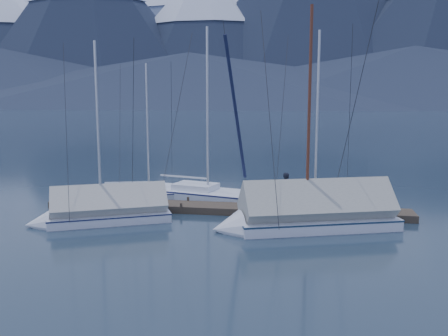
{
  "coord_description": "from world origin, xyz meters",
  "views": [
    {
      "loc": [
        3.8,
        -20.55,
        5.64
      ],
      "look_at": [
        0.0,
        2.0,
        2.2
      ],
      "focal_mm": 38.0,
      "sensor_mm": 36.0,
      "label": 1
    }
  ],
  "objects_px": {
    "sailboat_covered_far": "(98,213)",
    "sailboat_open_right": "(325,204)",
    "sailboat_open_left": "(157,195)",
    "sailboat_covered_near": "(303,217)",
    "sailboat_open_mid": "(217,197)",
    "person": "(287,190)"
  },
  "relations": [
    {
      "from": "sailboat_open_left",
      "to": "sailboat_covered_near",
      "type": "xyz_separation_m",
      "value": [
        8.13,
        -4.99,
        0.37
      ]
    },
    {
      "from": "sailboat_covered_far",
      "to": "person",
      "type": "bearing_deg",
      "value": 19.38
    },
    {
      "from": "sailboat_open_right",
      "to": "sailboat_covered_far",
      "type": "bearing_deg",
      "value": -154.86
    },
    {
      "from": "sailboat_covered_near",
      "to": "sailboat_covered_far",
      "type": "distance_m",
      "value": 9.14
    },
    {
      "from": "sailboat_covered_far",
      "to": "sailboat_open_mid",
      "type": "bearing_deg",
      "value": 51.33
    },
    {
      "from": "sailboat_open_left",
      "to": "sailboat_covered_far",
      "type": "height_order",
      "value": "sailboat_covered_far"
    },
    {
      "from": "sailboat_covered_far",
      "to": "sailboat_open_right",
      "type": "bearing_deg",
      "value": 25.14
    },
    {
      "from": "sailboat_open_mid",
      "to": "person",
      "type": "height_order",
      "value": "sailboat_open_mid"
    },
    {
      "from": "sailboat_open_mid",
      "to": "person",
      "type": "relative_size",
      "value": 6.01
    },
    {
      "from": "sailboat_open_mid",
      "to": "sailboat_covered_far",
      "type": "xyz_separation_m",
      "value": [
        -4.43,
        -5.53,
        0.25
      ]
    },
    {
      "from": "sailboat_open_left",
      "to": "sailboat_open_right",
      "type": "distance_m",
      "value": 9.29
    },
    {
      "from": "person",
      "to": "sailboat_open_left",
      "type": "bearing_deg",
      "value": 55.85
    },
    {
      "from": "sailboat_covered_near",
      "to": "person",
      "type": "distance_m",
      "value": 2.58
    },
    {
      "from": "sailboat_open_right",
      "to": "sailboat_covered_near",
      "type": "xyz_separation_m",
      "value": [
        -1.13,
        -4.23,
        0.35
      ]
    },
    {
      "from": "sailboat_open_mid",
      "to": "person",
      "type": "bearing_deg",
      "value": -33.68
    },
    {
      "from": "person",
      "to": "sailboat_open_right",
      "type": "bearing_deg",
      "value": -60.0
    },
    {
      "from": "sailboat_open_right",
      "to": "sailboat_open_left",
      "type": "bearing_deg",
      "value": 175.35
    },
    {
      "from": "sailboat_open_mid",
      "to": "sailboat_covered_near",
      "type": "relative_size",
      "value": 0.99
    },
    {
      "from": "sailboat_open_mid",
      "to": "sailboat_covered_far",
      "type": "relative_size",
      "value": 1.16
    },
    {
      "from": "sailboat_open_left",
      "to": "sailboat_open_mid",
      "type": "bearing_deg",
      "value": -0.43
    },
    {
      "from": "sailboat_open_left",
      "to": "sailboat_open_mid",
      "type": "distance_m",
      "value": 3.44
    },
    {
      "from": "sailboat_open_right",
      "to": "sailboat_covered_far",
      "type": "distance_m",
      "value": 11.32
    }
  ]
}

